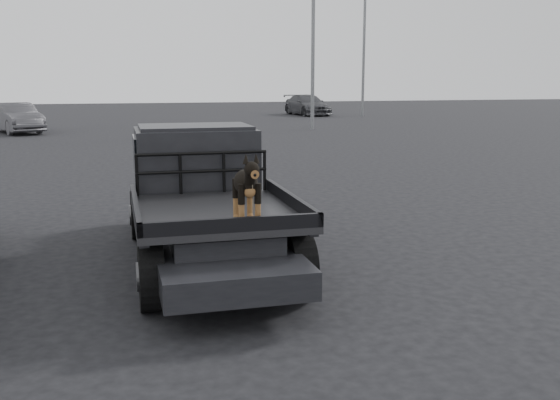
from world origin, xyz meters
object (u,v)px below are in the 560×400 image
object	(u,v)px
distant_car_a	(16,118)
dog	(246,188)
flatbed_ute	(206,228)
distant_car_b	(307,105)

from	to	relation	value
distant_car_a	dog	bearing A→B (deg)	-100.03
flatbed_ute	dog	distance (m)	1.87
flatbed_ute	distant_car_b	world-z (taller)	distant_car_b
distant_car_b	distant_car_a	bearing A→B (deg)	-156.21
dog	distant_car_b	distance (m)	36.66
distant_car_a	distant_car_b	size ratio (longest dim) A/B	0.88
flatbed_ute	distant_car_b	size ratio (longest dim) A/B	1.13
dog	distant_car_b	size ratio (longest dim) A/B	0.16
distant_car_a	distant_car_b	xyz separation A→B (m)	(17.26, 10.36, 0.00)
flatbed_ute	distant_car_a	world-z (taller)	distant_car_a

